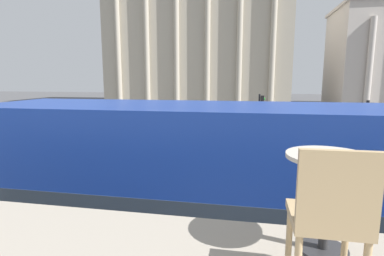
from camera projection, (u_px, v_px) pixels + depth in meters
double_decker_bus at (245, 199)px, 6.07m from camera, size 10.74×2.76×4.27m
cafe_dining_table at (328, 181)px, 2.14m from camera, size 0.60×0.60×0.73m
cafe_chair_0 at (330, 215)px, 1.65m from camera, size 0.40×0.40×0.91m
plaza_building_left at (200, 35)px, 56.19m from camera, size 32.58×17.02×25.98m
traffic_light_near at (367, 134)px, 12.21m from camera, size 0.42×0.24×3.94m
traffic_light_mid at (260, 115)px, 19.23m from camera, size 0.42×0.24×3.84m
car_black at (327, 142)px, 19.59m from camera, size 4.20×1.93×1.35m
pedestrian_black at (148, 123)px, 26.05m from camera, size 0.32×0.32×1.68m
pedestrian_white at (106, 159)px, 14.45m from camera, size 0.32×0.32×1.65m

